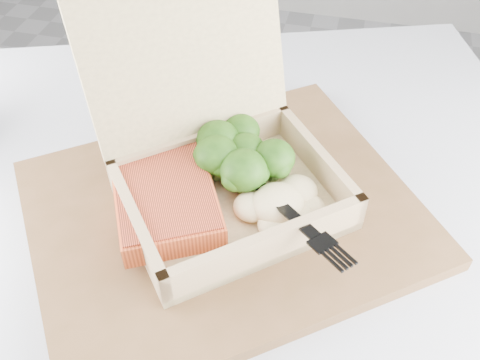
# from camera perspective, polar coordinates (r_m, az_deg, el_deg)

# --- Properties ---
(cafe_table) EXTENTS (1.09, 1.09, 0.75)m
(cafe_table) POSITION_cam_1_polar(r_m,az_deg,el_deg) (0.70, -3.68, -18.59)
(cafe_table) COLOR black
(cafe_table) RESTS_ON floor
(serving_tray) EXTENTS (0.50, 0.48, 0.02)m
(serving_tray) POSITION_cam_1_polar(r_m,az_deg,el_deg) (0.56, -1.73, -3.50)
(serving_tray) COLOR brown
(serving_tray) RESTS_ON cafe_table
(takeout_container) EXTENTS (0.30, 0.30, 0.20)m
(takeout_container) POSITION_cam_1_polar(r_m,az_deg,el_deg) (0.54, -2.47, 2.86)
(takeout_container) COLOR tan
(takeout_container) RESTS_ON serving_tray
(salmon_fillet) EXTENTS (0.15, 0.16, 0.03)m
(salmon_fillet) POSITION_cam_1_polar(r_m,az_deg,el_deg) (0.54, -7.94, -2.12)
(salmon_fillet) COLOR #D35A29
(salmon_fillet) RESTS_ON takeout_container
(broccoli_pile) EXTENTS (0.11, 0.11, 0.04)m
(broccoli_pile) POSITION_cam_1_polar(r_m,az_deg,el_deg) (0.57, 0.60, 2.63)
(broccoli_pile) COLOR #336917
(broccoli_pile) RESTS_ON takeout_container
(mashed_potatoes) EXTENTS (0.08, 0.07, 0.03)m
(mashed_potatoes) POSITION_cam_1_polar(r_m,az_deg,el_deg) (0.53, 4.06, -2.51)
(mashed_potatoes) COLOR beige
(mashed_potatoes) RESTS_ON takeout_container
(plastic_fork) EXTENTS (0.13, 0.12, 0.02)m
(plastic_fork) POSITION_cam_1_polar(r_m,az_deg,el_deg) (0.52, 3.05, -1.27)
(plastic_fork) COLOR black
(plastic_fork) RESTS_ON mashed_potatoes
(receipt) EXTENTS (0.08, 0.15, 0.00)m
(receipt) POSITION_cam_1_polar(r_m,az_deg,el_deg) (0.72, -1.04, 8.51)
(receipt) COLOR white
(receipt) RESTS_ON cafe_table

